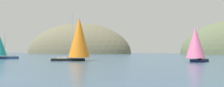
% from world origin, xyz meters
% --- Properties ---
extents(headland_left, '(83.39, 44.00, 46.27)m').
position_xyz_m(headland_left, '(-55.00, 135.00, 0.00)').
color(headland_left, '#6B664C').
rests_on(headland_left, ground_plane).
extents(sailboat_teal_sail, '(8.04, 6.84, 8.19)m').
position_xyz_m(sailboat_teal_sail, '(-34.74, 36.91, 3.87)').
color(sailboat_teal_sail, navy).
rests_on(sailboat_teal_sail, ground_plane).
extents(sailboat_orange_sail, '(10.32, 7.39, 11.98)m').
position_xyz_m(sailboat_orange_sail, '(-7.08, 33.57, 5.74)').
color(sailboat_orange_sail, black).
rests_on(sailboat_orange_sail, ground_plane).
extents(sailboat_pink_spinnaker, '(6.13, 7.15, 8.49)m').
position_xyz_m(sailboat_pink_spinnaker, '(20.95, 34.97, 4.21)').
color(sailboat_pink_spinnaker, '#191E4C').
rests_on(sailboat_pink_spinnaker, ground_plane).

